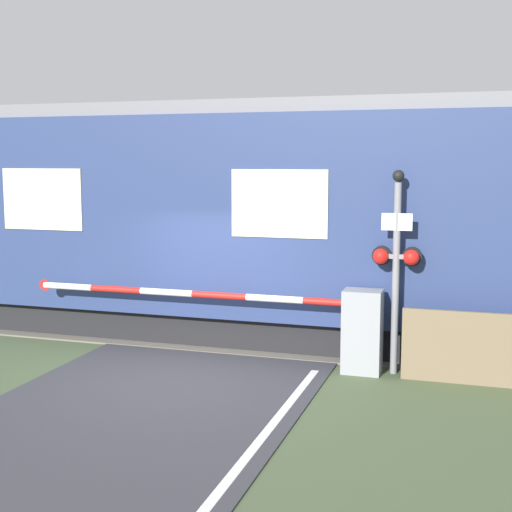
% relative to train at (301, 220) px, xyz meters
% --- Properties ---
extents(ground_plane, '(80.00, 80.00, 0.00)m').
position_rel_train_xyz_m(ground_plane, '(-1.10, -3.10, -2.21)').
color(ground_plane, '#475638').
extents(track_bed, '(36.00, 3.20, 0.13)m').
position_rel_train_xyz_m(track_bed, '(-1.10, 0.00, -2.19)').
color(track_bed, '#666056').
rests_on(track_bed, ground_plane).
extents(train, '(16.33, 3.07, 4.33)m').
position_rel_train_xyz_m(train, '(0.00, 0.00, 0.00)').
color(train, black).
rests_on(train, ground_plane).
extents(crossing_barrier, '(6.11, 0.44, 1.32)m').
position_rel_train_xyz_m(crossing_barrier, '(0.99, -1.91, -1.48)').
color(crossing_barrier, gray).
rests_on(crossing_barrier, ground_plane).
extents(signal_post, '(0.76, 0.26, 3.17)m').
position_rel_train_xyz_m(signal_post, '(1.95, -1.81, -0.41)').
color(signal_post, gray).
rests_on(signal_post, ground_plane).
extents(roadside_fence, '(2.93, 0.06, 1.10)m').
position_rel_train_xyz_m(roadside_fence, '(3.55, -2.03, -1.66)').
color(roadside_fence, '#726047').
rests_on(roadside_fence, ground_plane).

